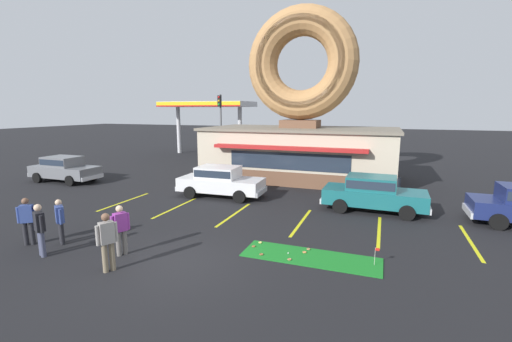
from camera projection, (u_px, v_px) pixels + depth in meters
The scene contains 28 objects.
ground_plane at pixel (176, 263), 10.27m from camera, with size 160.00×160.00×0.00m, color black.
donut_shop_building at pixel (300, 122), 22.32m from camera, with size 12.30×6.75×10.96m.
putting_mat at pixel (311, 257), 10.61m from camera, with size 4.24×1.33×0.03m, color #197523.
mini_donut_near_left at pixel (308, 249), 11.15m from camera, with size 0.13×0.13×0.04m, color #A5724C.
mini_donut_near_right at pixel (289, 259), 10.38m from camera, with size 0.13×0.13×0.04m, color #A5724C.
mini_donut_mid_left at pixel (304, 252), 10.90m from camera, with size 0.13×0.13×0.04m, color #D17F47.
mini_donut_mid_centre at pixel (261, 254), 10.75m from camera, with size 0.13×0.13×0.04m, color brown.
mini_donut_mid_right at pixel (254, 246), 11.37m from camera, with size 0.13×0.13×0.04m, color brown.
mini_donut_far_left at pixel (260, 242), 11.70m from camera, with size 0.13×0.13×0.04m, color #E5C666.
golf_ball at pixel (288, 253), 10.82m from camera, with size 0.04×0.04×0.04m, color white.
putting_flag_pin at pixel (376, 252), 9.95m from camera, with size 0.13×0.01×0.55m.
car_white at pixel (220, 180), 17.95m from camera, with size 4.62×2.10×1.60m.
car_grey at pixel (64, 168), 21.71m from camera, with size 4.57×2.00×1.60m.
car_teal at pixel (373, 192), 15.36m from camera, with size 4.60×2.06×1.60m.
pedestrian_blue_sweater_man at pixel (107, 239), 9.57m from camera, with size 0.39×0.53×1.71m.
pedestrian_hooded_kid at pixel (60, 220), 11.58m from camera, with size 0.51×0.41×1.56m.
pedestrian_leather_jacket_man at pixel (40, 228), 10.58m from camera, with size 0.55×0.38×1.68m.
pedestrian_clipboard_woman at pixel (121, 228), 10.68m from camera, with size 0.38×0.54×1.62m.
pedestrian_beanie_man at pixel (27, 219), 11.47m from camera, with size 0.49×0.42×1.64m.
trash_bin at pixel (395, 186), 18.39m from camera, with size 0.57×0.57×0.97m.
traffic_light_pole at pixel (220, 119), 29.09m from camera, with size 0.28×0.47×5.80m.
gas_station_canopy at pixel (208, 106), 34.25m from camera, with size 9.00×4.46×5.30m.
parking_stripe_far_left at pixel (124, 202), 17.07m from camera, with size 0.12×3.60×0.01m, color yellow.
parking_stripe_left at pixel (176, 208), 16.03m from camera, with size 0.12×3.60×0.01m, color yellow.
parking_stripe_mid_left at pixel (234, 214), 15.00m from camera, with size 0.12×3.60×0.01m, color yellow.
parking_stripe_centre at pixel (301, 222), 13.96m from camera, with size 0.12×3.60×0.01m, color yellow.
parking_stripe_mid_right at pixel (379, 231), 12.93m from camera, with size 0.12×3.60×0.01m, color yellow.
parking_stripe_right at pixel (470, 242), 11.89m from camera, with size 0.12×3.60×0.01m, color yellow.
Camera 1 is at (5.61, -8.17, 4.53)m, focal length 24.00 mm.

